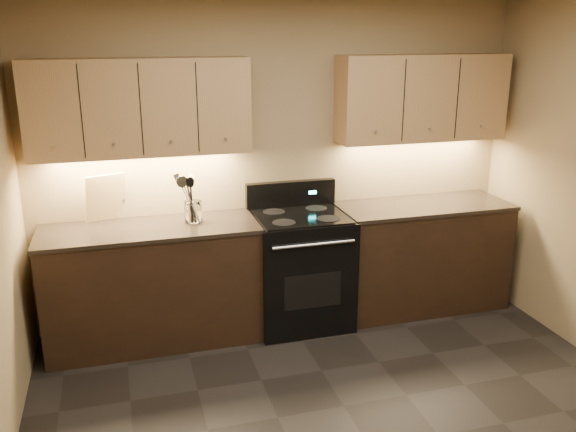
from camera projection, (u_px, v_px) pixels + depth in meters
The scene contains 14 objects.
wall_back at pixel (280, 162), 5.00m from camera, with size 4.00×0.04×2.60m, color #99845A.
counter_left at pixel (153, 284), 4.68m from camera, with size 1.62×0.62×0.93m.
counter_right at pixel (420, 255), 5.29m from camera, with size 1.46×0.62×0.93m.
stove at pixel (300, 268), 4.97m from camera, with size 0.76×0.68×1.14m.
upper_cab_left at pixel (140, 107), 4.43m from camera, with size 1.60×0.30×0.70m, color tan.
upper_cab_right at pixel (422, 98), 5.03m from camera, with size 1.44×0.30×0.70m, color tan.
outlet_plate at pixel (118, 195), 4.71m from camera, with size 0.09×0.01×0.12m, color #B2B5BA.
utensil_crock at pixel (193, 212), 4.64m from camera, with size 0.15×0.15×0.17m.
cutting_board at pixel (105, 198), 4.64m from camera, with size 0.30×0.02×0.38m, color #D3BA72.
wooden_spoon at pixel (190, 199), 4.60m from camera, with size 0.06×0.06×0.34m, color #D3BA72, non-canonical shape.
black_spoon at pixel (192, 197), 4.63m from camera, with size 0.06×0.06×0.35m, color black, non-canonical shape.
black_turner at pixel (194, 199), 4.60m from camera, with size 0.08×0.08×0.34m, color black, non-canonical shape.
steel_spatula at pixel (196, 195), 4.62m from camera, with size 0.08×0.08×0.39m, color silver, non-canonical shape.
steel_skimmer at pixel (198, 197), 4.60m from camera, with size 0.09×0.09×0.36m, color silver, non-canonical shape.
Camera 1 is at (-1.29, -2.74, 2.34)m, focal length 38.00 mm.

